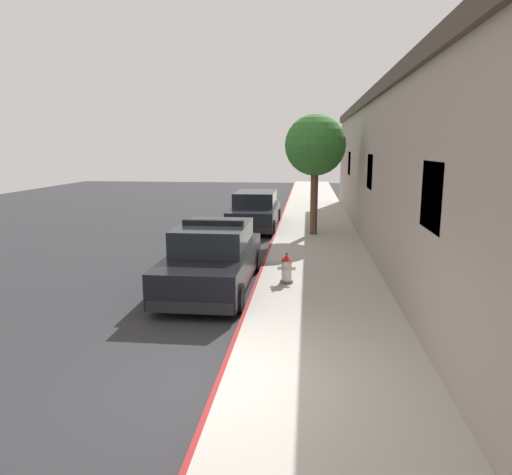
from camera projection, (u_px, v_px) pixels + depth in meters
name	position (u px, v px, depth m)	size (l,w,h in m)	color
ground_plane	(150.00, 246.00, 17.17)	(33.61, 60.00, 0.20)	#2B2B2D
sidewalk_pavement	(318.00, 245.00, 16.50)	(3.13, 60.00, 0.14)	#ADA89E
curb_painted_edge	(272.00, 244.00, 16.67)	(0.08, 60.00, 0.14)	maroon
storefront_building	(496.00, 174.00, 14.72)	(7.92, 27.86, 5.16)	gray
police_cruiser	(213.00, 258.00, 11.59)	(1.94, 4.84, 1.68)	black
parked_car_silver_ahead	(255.00, 211.00, 20.15)	(1.94, 4.84, 1.56)	black
fire_hydrant	(287.00, 269.00, 11.60)	(0.44, 0.40, 0.76)	#4C4C51
street_tree	(315.00, 146.00, 17.58)	(2.25, 2.25, 4.47)	brown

